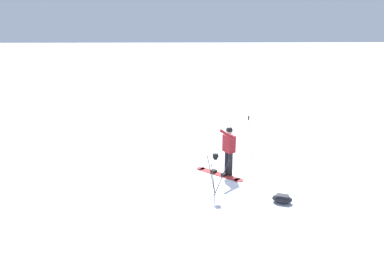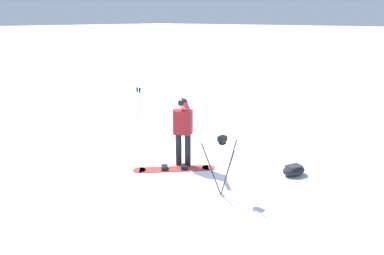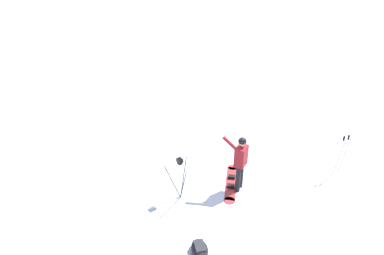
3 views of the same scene
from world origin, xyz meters
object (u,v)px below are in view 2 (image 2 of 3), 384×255
at_px(gear_bag_large, 294,170).
at_px(camera_tripod, 222,153).
at_px(snowboarder, 183,126).
at_px(snowboard, 174,168).
at_px(ski_poles, 139,103).

height_order(gear_bag_large, camera_tripod, camera_tripod).
bearing_deg(snowboarder, snowboard, -91.16).
relative_size(snowboarder, gear_bag_large, 2.56).
height_order(snowboarder, snowboard, snowboarder).
xyz_separation_m(gear_bag_large, camera_tripod, (-0.68, -1.78, 0.76)).
bearing_deg(snowboarder, ski_poles, 157.02).
relative_size(gear_bag_large, camera_tripod, 0.52).
bearing_deg(gear_bag_large, camera_tripod, -110.76).
distance_m(camera_tripod, ski_poles, 4.76).
relative_size(snowboarder, ski_poles, 1.25).
xyz_separation_m(snowboarder, camera_tripod, (1.54, -0.61, -0.10)).
height_order(snowboard, ski_poles, ski_poles).
relative_size(snowboarder, camera_tripod, 1.34).
distance_m(snowboarder, gear_bag_large, 2.65).
height_order(snowboarder, ski_poles, snowboarder).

